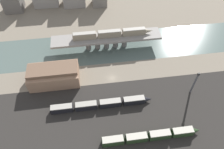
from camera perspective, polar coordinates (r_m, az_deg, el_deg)
ground_plane at (r=113.12m, az=-0.01°, el=-0.96°), size 400.00×400.00×0.00m
railbed_yard at (r=99.97m, az=1.85°, el=-11.63°), size 280.00×42.00×0.01m
river_water at (r=129.22m, az=-1.41°, el=7.18°), size 320.00×26.17×0.01m
bridge at (r=125.17m, az=-1.47°, el=9.21°), size 61.59×9.65×7.81m
train_on_bridge at (r=123.06m, az=-0.01°, el=10.64°), size 45.05×2.81×3.98m
train_yard_near at (r=95.88m, az=10.14°, el=-15.52°), size 41.87×3.17×3.67m
train_yard_mid at (r=101.97m, az=-2.83°, el=-7.74°), size 47.16×3.07×3.62m
warehouse_building at (r=112.37m, az=-14.94°, el=-0.11°), size 24.68×13.00×9.59m
signal_tower at (r=108.98m, az=20.69°, el=-2.17°), size 1.00×0.90×14.53m
city_block_far_left at (r=169.40m, az=-24.63°, el=17.29°), size 11.98×11.78×14.85m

